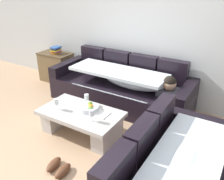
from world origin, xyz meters
TOP-DOWN VIEW (x-y plane):
  - ground_plane at (0.00, 0.00)m, footprint 14.00×14.00m
  - back_wall at (0.00, 2.15)m, footprint 9.00×0.10m
  - couch_along_wall at (-0.15, 1.63)m, footprint 2.55×0.92m
  - coffee_table at (-0.22, 0.50)m, footprint 1.20×0.68m
  - fruit_bowl at (-0.13, 0.59)m, footprint 0.28×0.28m
  - wine_glass_near_left at (-0.57, 0.38)m, footprint 0.07×0.07m
  - wine_glass_near_right at (0.06, 0.38)m, footprint 0.07×0.07m
  - wine_glass_far_back at (-0.28, 0.73)m, footprint 0.07×0.07m
  - open_magazine at (0.04, 0.58)m, footprint 0.28×0.21m
  - side_cabinet at (-1.95, 1.85)m, footprint 0.72×0.44m
  - book_stack_on_cabinet at (-1.92, 1.85)m, footprint 0.17×0.23m
  - pair_of_shoes at (0.01, -0.27)m, footprint 0.32×0.31m

SIDE VIEW (x-z plane):
  - ground_plane at x=0.00m, z-range 0.00..0.00m
  - pair_of_shoes at x=0.01m, z-range 0.00..0.09m
  - coffee_table at x=-0.22m, z-range 0.05..0.43m
  - side_cabinet at x=-1.95m, z-range 0.00..0.64m
  - couch_along_wall at x=-0.15m, z-range -0.11..0.77m
  - open_magazine at x=0.04m, z-range 0.38..0.39m
  - fruit_bowl at x=-0.13m, z-range 0.37..0.47m
  - wine_glass_near_left at x=-0.57m, z-range 0.41..0.58m
  - wine_glass_near_right at x=0.06m, z-range 0.41..0.58m
  - wine_glass_far_back at x=-0.28m, z-range 0.41..0.58m
  - book_stack_on_cabinet at x=-1.92m, z-range 0.64..0.78m
  - back_wall at x=0.00m, z-range 0.00..2.70m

